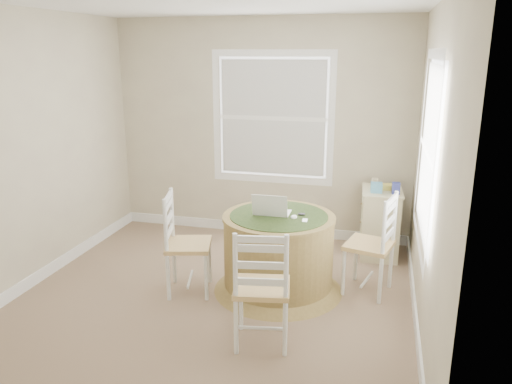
% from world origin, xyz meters
% --- Properties ---
extents(room, '(3.64, 3.64, 2.64)m').
position_xyz_m(room, '(0.17, 0.16, 1.30)').
color(room, '#8B7258').
rests_on(room, ground).
extents(round_table, '(1.23, 1.23, 0.75)m').
position_xyz_m(round_table, '(0.54, 0.32, 0.41)').
color(round_table, olive).
rests_on(round_table, ground).
extents(chair_left, '(0.49, 0.51, 0.95)m').
position_xyz_m(chair_left, '(-0.26, 0.08, 0.47)').
color(chair_left, white).
rests_on(chair_left, ground).
extents(chair_near, '(0.48, 0.47, 0.95)m').
position_xyz_m(chair_near, '(0.60, -0.60, 0.47)').
color(chair_near, white).
rests_on(chair_near, ground).
extents(chair_right, '(0.49, 0.51, 0.95)m').
position_xyz_m(chair_right, '(1.37, 0.49, 0.47)').
color(chair_right, white).
rests_on(chair_right, ground).
extents(laptop, '(0.33, 0.29, 0.23)m').
position_xyz_m(laptop, '(0.47, 0.34, 0.78)').
color(laptop, white).
rests_on(laptop, round_table).
extents(mouse, '(0.07, 0.10, 0.03)m').
position_xyz_m(mouse, '(0.69, 0.28, 0.76)').
color(mouse, white).
rests_on(mouse, round_table).
extents(phone, '(0.05, 0.09, 0.02)m').
position_xyz_m(phone, '(0.80, 0.22, 0.75)').
color(phone, '#B7BABF').
rests_on(phone, round_table).
extents(keys, '(0.06, 0.06, 0.02)m').
position_xyz_m(keys, '(0.74, 0.38, 0.75)').
color(keys, black).
rests_on(keys, round_table).
extents(corner_chest, '(0.45, 0.59, 0.76)m').
position_xyz_m(corner_chest, '(1.45, 1.43, 0.38)').
color(corner_chest, beige).
rests_on(corner_chest, ground).
extents(tissue_box, '(0.13, 0.13, 0.10)m').
position_xyz_m(tissue_box, '(1.39, 1.33, 0.81)').
color(tissue_box, '#5399BD').
rests_on(tissue_box, corner_chest).
extents(box_yellow, '(0.16, 0.11, 0.06)m').
position_xyz_m(box_yellow, '(1.52, 1.45, 0.79)').
color(box_yellow, '#DFCB4F').
rests_on(box_yellow, corner_chest).
extents(box_blue, '(0.08, 0.08, 0.12)m').
position_xyz_m(box_blue, '(1.59, 1.31, 0.82)').
color(box_blue, '#333B9A').
rests_on(box_blue, corner_chest).
extents(cup_cream, '(0.07, 0.07, 0.09)m').
position_xyz_m(cup_cream, '(1.37, 1.56, 0.80)').
color(cup_cream, beige).
rests_on(cup_cream, corner_chest).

